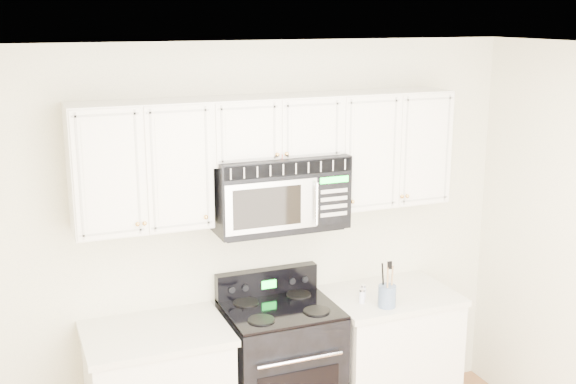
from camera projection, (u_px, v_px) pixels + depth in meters
room at (396, 351)px, 3.21m from camera, size 3.51×3.51×2.61m
base_cabinet_right at (388, 359)px, 5.01m from camera, size 0.86×0.65×0.92m
range at (281, 371)px, 4.72m from camera, size 0.70×0.64×1.10m
upper_cabinets at (271, 150)px, 4.49m from camera, size 2.44×0.37×0.75m
microwave at (277, 191)px, 4.52m from camera, size 0.83×0.47×0.46m
utensil_crock at (387, 296)px, 4.64m from camera, size 0.12×0.12×0.31m
shaker_salt at (363, 291)px, 4.79m from camera, size 0.04×0.04×0.09m
shaker_pepper at (362, 296)px, 4.71m from camera, size 0.04×0.04×0.10m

